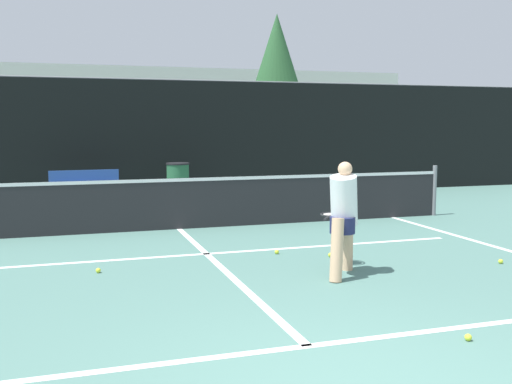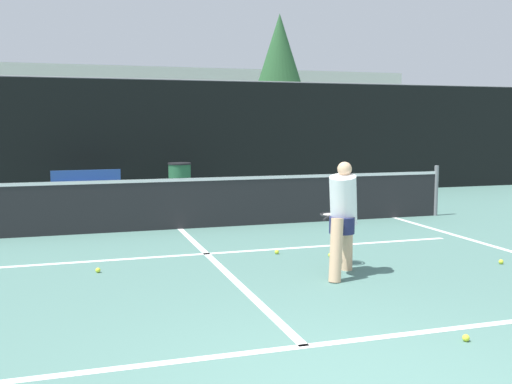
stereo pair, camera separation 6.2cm
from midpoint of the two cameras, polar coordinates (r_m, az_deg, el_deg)
The scene contains 17 objects.
court_baseline_near at distance 5.48m, azimuth 4.59°, elevation -14.41°, with size 11.00×0.10×0.01m, color white.
court_service_line at distance 9.10m, azimuth -4.93°, elevation -5.88°, with size 8.25×0.10×0.01m, color white.
court_center_mark at distance 8.30m, azimuth -3.62°, elevation -7.10°, with size 0.10×6.19×0.01m, color white.
court_sideline_right at distance 10.34m, azimuth 21.50°, elevation -4.82°, with size 0.10×7.19×0.01m, color white.
net at distance 11.18m, azimuth -7.52°, elevation -0.94°, with size 11.09×0.09×1.07m.
fence_back at distance 15.84m, azimuth -10.69°, elevation 4.95°, with size 24.00×0.06×3.10m.
player_practicing at distance 7.79m, azimuth 8.05°, elevation -2.16°, with size 0.69×1.18×1.48m.
tennis_ball_scattered_0 at distance 9.12m, azimuth 22.09°, elevation -6.14°, with size 0.07×0.07×0.07m, color #D1E033.
tennis_ball_scattered_2 at distance 5.89m, azimuth 19.26°, elevation -12.93°, with size 0.07×0.07×0.07m, color #D1E033.
tennis_ball_scattered_3 at distance 8.22m, azimuth -15.00°, elevation -7.23°, with size 0.07×0.07×0.07m, color #D1E033.
tennis_ball_scattered_8 at distance 9.07m, azimuth 1.80°, elevation -5.72°, with size 0.07×0.07×0.07m, color #D1E033.
tennis_ball_scattered_9 at distance 8.92m, azimuth 6.89°, elevation -5.97°, with size 0.07×0.07×0.07m, color #D1E033.
courtside_bench at distance 14.64m, azimuth -16.11°, elevation 0.46°, with size 1.61×0.43×0.86m.
trash_bin at distance 14.92m, azimuth -7.56°, elevation 0.88°, with size 0.57×0.57×0.99m.
parked_car at distance 20.15m, azimuth -5.69°, elevation 2.62°, with size 1.69×4.36×1.38m.
tree_west at distance 24.72m, azimuth 1.92°, elevation 12.36°, with size 2.37×2.37×6.33m.
building_far at distance 34.59m, azimuth -14.64°, elevation 7.30°, with size 36.00×2.40×5.04m, color beige.
Camera 1 is at (-1.99, -3.64, 1.96)m, focal length 42.00 mm.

